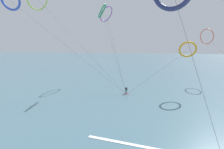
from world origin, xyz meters
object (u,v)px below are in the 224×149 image
object	(u,v)px
kite_cobalt	(11,0)
kite_amber	(188,49)
surfer_crimson	(126,91)
kite_emerald	(102,11)
kite_violet	(106,14)
kite_coral	(207,37)

from	to	relation	value
kite_cobalt	kite_amber	world-z (taller)	kite_cobalt
surfer_crimson	kite_emerald	xyz separation A→B (m)	(-7.35, 7.33, 18.81)
kite_cobalt	kite_violet	xyz separation A→B (m)	(11.24, 26.59, 1.38)
surfer_crimson	kite_violet	world-z (taller)	kite_violet
kite_coral	kite_amber	world-z (taller)	kite_coral
surfer_crimson	kite_cobalt	bearing A→B (deg)	31.44
surfer_crimson	kite_coral	world-z (taller)	kite_coral
kite_cobalt	kite_violet	distance (m)	28.90
kite_cobalt	kite_emerald	world-z (taller)	kite_emerald
kite_coral	kite_cobalt	bearing A→B (deg)	87.59
kite_coral	kite_emerald	bearing A→B (deg)	74.19
kite_coral	kite_amber	bearing A→B (deg)	114.56
surfer_crimson	kite_cobalt	size ratio (longest dim) A/B	0.08
kite_cobalt	kite_coral	size ratio (longest dim) A/B	0.49
kite_cobalt	kite_violet	world-z (taller)	kite_violet
surfer_crimson	kite_violet	bearing A→B (deg)	-58.01
surfer_crimson	kite_emerald	distance (m)	21.48
kite_coral	kite_amber	distance (m)	17.09
kite_amber	surfer_crimson	bearing A→B (deg)	16.22
kite_emerald	surfer_crimson	bearing A→B (deg)	34.94
kite_coral	kite_violet	bearing A→B (deg)	55.87
surfer_crimson	kite_emerald	bearing A→B (deg)	-39.62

